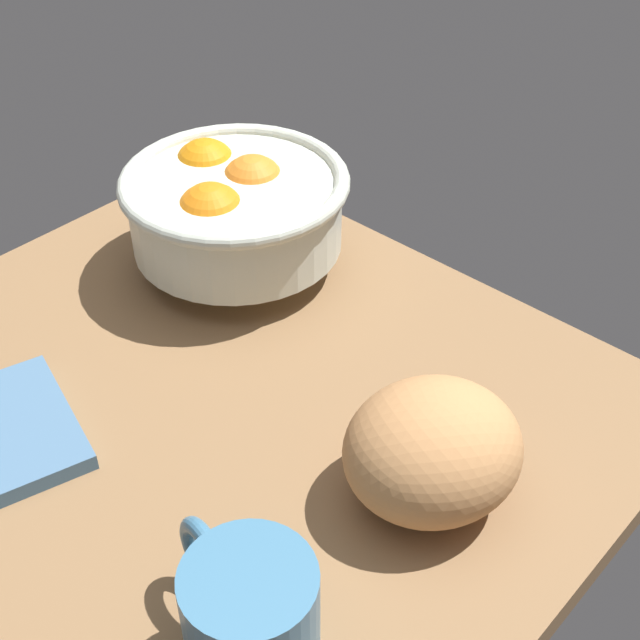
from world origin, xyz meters
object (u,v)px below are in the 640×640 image
Objects in this scene: bread_loaf at (433,450)px; mug at (248,616)px; napkin_folded at (8,432)px; fruit_bowl at (234,206)px.

mug is (-0.32, -18.93, -0.35)cm from bread_loaf.
napkin_folded is at bearing -147.35° from bread_loaf.
fruit_bowl reaches higher than bread_loaf.
bread_loaf is (33.64, -11.41, -2.13)cm from fruit_bowl.
fruit_bowl is at bearing 97.89° from napkin_folded.
mug is (33.33, -30.33, -2.48)cm from fruit_bowl.
fruit_bowl is at bearing 137.69° from mug.
fruit_bowl is at bearing 161.27° from bread_loaf.
mug is at bearing -42.31° from fruit_bowl.
fruit_bowl is 45.13cm from mug.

